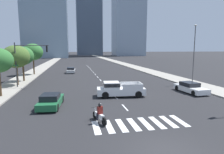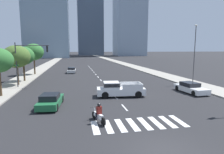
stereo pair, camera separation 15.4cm
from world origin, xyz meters
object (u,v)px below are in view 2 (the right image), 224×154
at_px(pickup_truck, 118,89).
at_px(sedan_white_2, 191,88).
at_px(motorcycle_lead, 99,115).
at_px(traffic_signal_far, 28,57).
at_px(sedan_green_1, 51,101).
at_px(street_lamp_east, 195,50).
at_px(street_tree_fourth, 34,52).
at_px(street_tree_second, 16,57).
at_px(street_tree_third, 23,56).
at_px(sedan_silver_0, 72,70).

relative_size(pickup_truck, sedan_white_2, 1.16).
xyz_separation_m(motorcycle_lead, pickup_truck, (3.21, 7.42, 0.23)).
bearing_deg(traffic_signal_far, motorcycle_lead, -62.06).
distance_m(sedan_green_1, street_lamp_east, 22.63).
bearing_deg(pickup_truck, street_tree_fourth, -53.08).
distance_m(motorcycle_lead, sedan_white_2, 14.57).
height_order(pickup_truck, street_tree_fourth, street_tree_fourth).
bearing_deg(street_tree_second, sedan_white_2, -21.84).
height_order(sedan_green_1, street_lamp_east, street_lamp_east).
distance_m(sedan_green_1, street_tree_fourth, 25.23).
height_order(motorcycle_lead, street_tree_third, street_tree_third).
bearing_deg(street_lamp_east, traffic_signal_far, 176.28).
xyz_separation_m(sedan_green_1, street_tree_fourth, (-5.92, 24.17, 4.20)).
xyz_separation_m(pickup_truck, traffic_signal_far, (-11.06, 7.38, 3.52)).
bearing_deg(sedan_silver_0, pickup_truck, -163.80).
height_order(motorcycle_lead, street_lamp_east, street_lamp_east).
height_order(sedan_silver_0, street_tree_third, street_tree_third).
bearing_deg(street_tree_fourth, street_tree_third, -90.00).
xyz_separation_m(sedan_silver_0, sedan_white_2, (14.74, -23.42, -0.00)).
distance_m(pickup_truck, sedan_silver_0, 24.20).
relative_size(motorcycle_lead, traffic_signal_far, 0.33).
height_order(motorcycle_lead, sedan_white_2, motorcycle_lead).
relative_size(pickup_truck, street_lamp_east, 0.63).
relative_size(traffic_signal_far, street_tree_third, 1.08).
distance_m(street_lamp_east, street_tree_second, 26.61).
xyz_separation_m(sedan_green_1, street_lamp_east, (20.47, 8.47, 4.63)).
relative_size(pickup_truck, street_tree_third, 0.99).
height_order(sedan_silver_0, sedan_green_1, sedan_silver_0).
relative_size(street_tree_third, street_tree_fourth, 0.89).
distance_m(traffic_signal_far, street_lamp_east, 24.46).
height_order(traffic_signal_far, street_tree_fourth, street_tree_fourth).
height_order(pickup_truck, sedan_white_2, pickup_truck).
bearing_deg(sedan_green_1, traffic_signal_far, 27.19).
bearing_deg(sedan_silver_0, sedan_white_2, -144.76).
height_order(pickup_truck, street_tree_second, street_tree_second).
height_order(motorcycle_lead, street_tree_fourth, street_tree_fourth).
xyz_separation_m(sedan_silver_0, street_tree_fourth, (-7.56, -2.07, 4.18)).
bearing_deg(motorcycle_lead, sedan_white_2, -77.37).
distance_m(sedan_white_2, street_tree_fourth, 31.15).
distance_m(sedan_silver_0, traffic_signal_far, 17.52).
relative_size(street_lamp_east, street_tree_fourth, 1.40).
distance_m(sedan_green_1, traffic_signal_far, 11.42).
distance_m(motorcycle_lead, traffic_signal_far, 17.17).
xyz_separation_m(traffic_signal_far, street_tree_second, (-2.00, 1.70, -0.05)).
bearing_deg(traffic_signal_far, street_tree_second, 139.50).
xyz_separation_m(motorcycle_lead, sedan_silver_0, (-2.29, 30.99, 0.01)).
distance_m(pickup_truck, street_tree_third, 18.61).
height_order(motorcycle_lead, pickup_truck, pickup_truck).
height_order(street_lamp_east, street_tree_second, street_lamp_east).
bearing_deg(street_lamp_east, sedan_green_1, -157.53).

